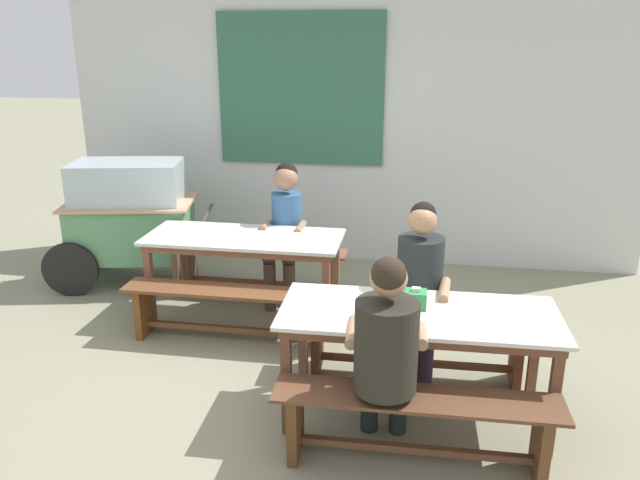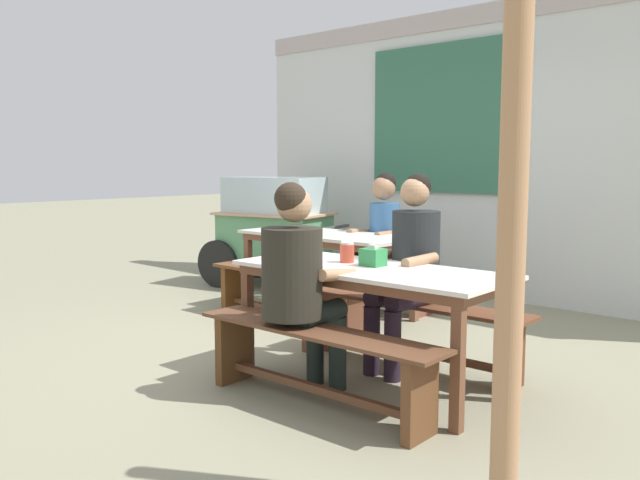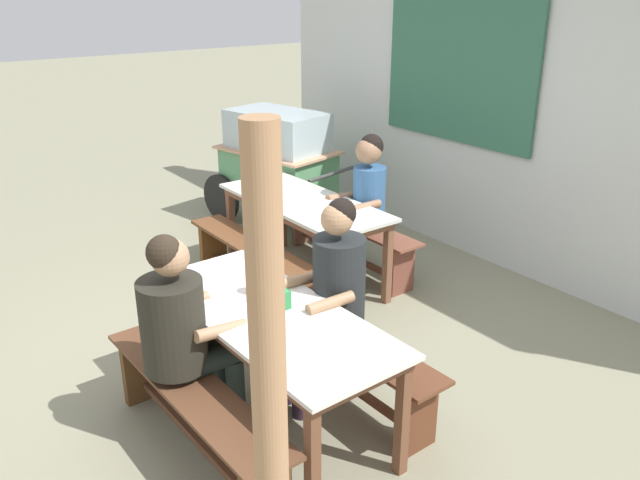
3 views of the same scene
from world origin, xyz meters
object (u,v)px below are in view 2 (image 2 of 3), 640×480
object	(u,v)px
food_cart	(273,224)
person_near_front	(298,276)
bench_near_back	(414,323)
wooden_support_post	(511,244)
tissue_box	(373,257)
dining_table_near	(370,279)
bench_near_front	(316,357)
person_right_near_table	(409,261)
dining_table_far	(327,242)
bench_far_back	(362,275)
person_center_facing	(379,232)
condiment_jar	(347,252)
bench_far_front	(289,288)

from	to	relation	value
food_cart	person_near_front	world-z (taller)	person_near_front
bench_near_back	wooden_support_post	bearing A→B (deg)	-44.80
tissue_box	dining_table_near	bearing A→B (deg)	-69.18
bench_near_front	person_right_near_table	bearing A→B (deg)	91.32
bench_near_back	dining_table_far	bearing A→B (deg)	151.81
bench_near_back	person_right_near_table	distance (m)	0.44
dining_table_near	bench_far_back	xyz separation A→B (m)	(-1.52, 1.82, -0.38)
dining_table_far	bench_near_back	xyz separation A→B (m)	(1.50, -0.81, -0.37)
food_cart	tissue_box	size ratio (longest dim) A/B	12.39
tissue_box	bench_far_back	bearing A→B (deg)	130.42
bench_near_front	tissue_box	size ratio (longest dim) A/B	12.08
person_center_facing	bench_near_back	bearing A→B (deg)	-44.96
bench_far_back	person_near_front	distance (m)	2.68
bench_far_back	person_right_near_table	distance (m)	2.09
bench_near_front	person_near_front	bearing A→B (deg)	164.42
dining_table_far	condiment_jar	size ratio (longest dim) A/B	12.74
tissue_box	bench_near_front	bearing A→B (deg)	-86.39
bench_near_front	dining_table_far	bearing A→B (deg)	130.06
bench_far_front	person_right_near_table	xyz separation A→B (m)	(1.50, -0.36, 0.43)
dining_table_far	wooden_support_post	bearing A→B (deg)	-36.96
bench_near_back	bench_near_front	size ratio (longest dim) A/B	1.02
bench_near_back	condiment_jar	bearing A→B (deg)	-117.46
bench_far_front	wooden_support_post	distance (m)	3.38
dining_table_near	person_center_facing	distance (m)	2.14
bench_near_back	person_center_facing	world-z (taller)	person_center_facing
dining_table_far	dining_table_near	world-z (taller)	same
bench_far_back	bench_near_front	bearing A→B (deg)	-56.62
bench_far_back	wooden_support_post	distance (m)	3.98
person_right_near_table	dining_table_far	bearing A→B (deg)	149.99
bench_near_back	person_near_front	world-z (taller)	person_near_front
person_right_near_table	tissue_box	world-z (taller)	person_right_near_table
dining_table_near	food_cart	xyz separation A→B (m)	(-2.88, 1.93, 0.03)
tissue_box	condiment_jar	xyz separation A→B (m)	(-0.22, 0.01, 0.01)
bench_near_front	person_center_facing	xyz separation A→B (m)	(-1.26, 2.25, 0.45)
bench_near_back	person_center_facing	bearing A→B (deg)	135.04
bench_far_front	bench_near_back	distance (m)	1.53
bench_near_front	person_right_near_table	xyz separation A→B (m)	(-0.02, 0.95, 0.44)
bench_near_back	bench_near_front	bearing A→B (deg)	-88.62
person_right_near_table	condiment_jar	size ratio (longest dim) A/B	9.94
person_near_front	wooden_support_post	size ratio (longest dim) A/B	0.59
food_cart	person_center_facing	xyz separation A→B (m)	(1.63, -0.19, 0.03)
bench_near_front	food_cart	bearing A→B (deg)	139.92
bench_near_back	wooden_support_post	xyz separation A→B (m)	(1.35, -1.34, 0.78)
dining_table_near	bench_near_back	distance (m)	0.63
person_center_facing	person_near_front	bearing A→B (deg)	-63.90
bench_far_front	bench_far_back	bearing A→B (deg)	90.30
dining_table_near	condiment_jar	size ratio (longest dim) A/B	13.18
condiment_jar	bench_near_front	bearing A→B (deg)	-66.28
person_center_facing	tissue_box	bearing A→B (deg)	-53.89
person_near_front	person_right_near_table	xyz separation A→B (m)	(0.16, 0.90, 0.01)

